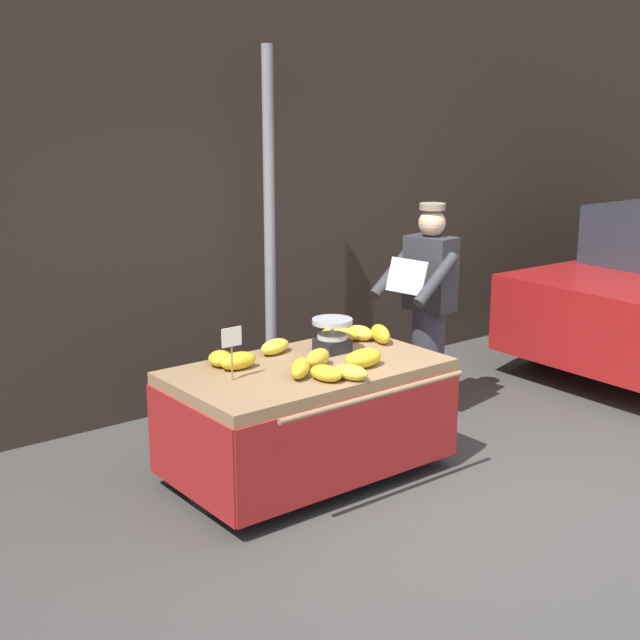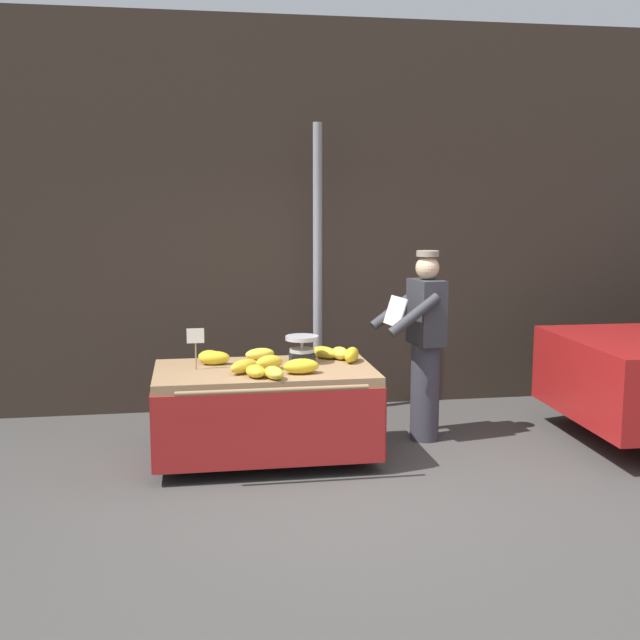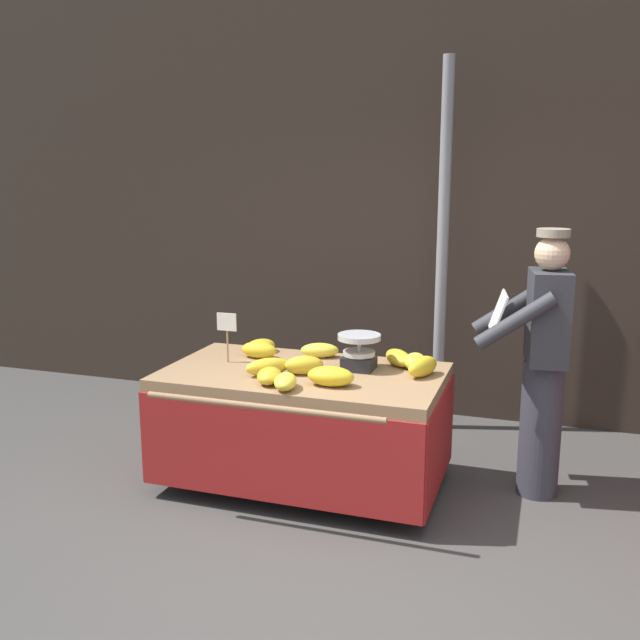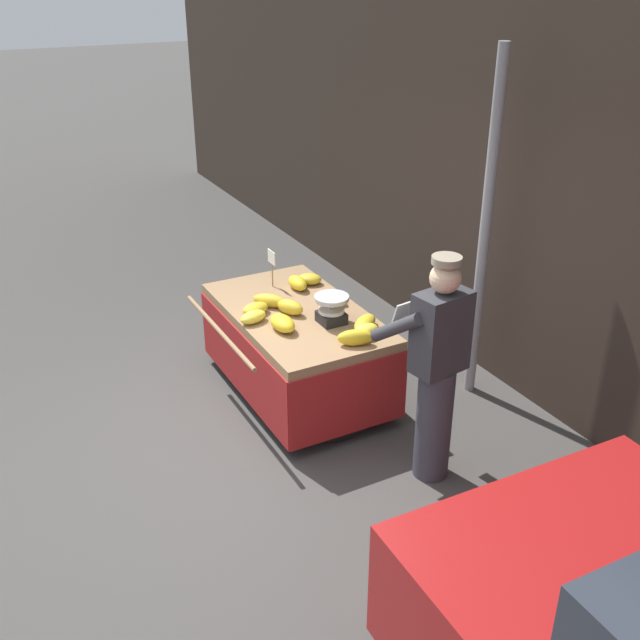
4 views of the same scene
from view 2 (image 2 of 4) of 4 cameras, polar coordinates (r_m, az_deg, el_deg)
name	(u,v)px [view 2 (image 2 of 4)]	position (r m, az deg, el deg)	size (l,w,h in m)	color
ground_plane	(359,503)	(5.80, 2.88, -13.11)	(60.00, 60.00, 0.00)	#423F3D
back_wall	(302,217)	(8.22, -1.30, 7.46)	(16.00, 0.24, 3.96)	#332821
street_pole	(318,272)	(7.81, -0.18, 3.49)	(0.09, 0.09, 2.90)	gray
banana_cart	(265,393)	(6.53, -4.03, -5.32)	(1.81, 1.23, 0.79)	#93704C
weighing_scale	(302,349)	(6.64, -1.32, -2.15)	(0.28, 0.28, 0.24)	black
price_sign	(195,340)	(6.44, -9.01, -1.42)	(0.14, 0.01, 0.34)	#997A51
banana_bunch_0	(340,353)	(6.82, 1.45, -2.42)	(0.14, 0.22, 0.11)	yellow
banana_bunch_1	(352,355)	(6.70, 2.30, -2.54)	(0.11, 0.27, 0.13)	gold
banana_bunch_2	(301,366)	(6.25, -1.38, -3.37)	(0.16, 0.29, 0.12)	gold
banana_bunch_3	(269,363)	(6.40, -3.70, -3.10)	(0.12, 0.25, 0.12)	gold
banana_bunch_4	(215,358)	(6.65, -7.65, -2.74)	(0.13, 0.26, 0.11)	gold
banana_bunch_5	(274,373)	(6.08, -3.36, -3.84)	(0.13, 0.24, 0.10)	yellow
banana_bunch_6	(244,366)	(6.30, -5.51, -3.36)	(0.11, 0.29, 0.11)	gold
banana_bunch_7	(260,354)	(6.82, -4.38, -2.47)	(0.13, 0.26, 0.10)	yellow
banana_bunch_8	(256,371)	(6.14, -4.69, -3.72)	(0.15, 0.23, 0.10)	gold
banana_bunch_9	(208,356)	(6.79, -8.09, -2.59)	(0.16, 0.22, 0.10)	gold
banana_bunch_10	(324,352)	(6.86, 0.31, -2.36)	(0.14, 0.29, 0.10)	gold
vendor_person	(424,345)	(7.09, 7.56, -1.79)	(0.62, 0.57, 1.71)	#383842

